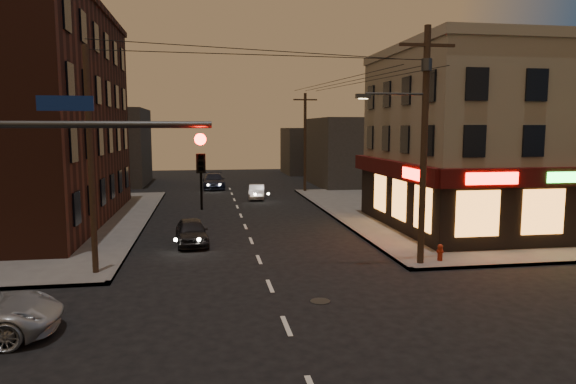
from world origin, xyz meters
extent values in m
plane|color=black|center=(0.00, 0.00, 0.00)|extent=(120.00, 120.00, 0.00)
cube|color=#514F4C|center=(18.00, 19.00, 0.07)|extent=(24.00, 28.00, 0.15)
cube|color=gray|center=(16.00, 13.50, 5.15)|extent=(15.00, 12.00, 10.00)
cube|color=gray|center=(16.00, 13.50, 10.40)|extent=(15.20, 12.20, 0.50)
cube|color=black|center=(8.55, 13.50, 1.85)|extent=(0.25, 12.12, 3.40)
cube|color=#400B0A|center=(8.25, 13.50, 3.65)|extent=(0.50, 12.60, 0.90)
cube|color=#FF140C|center=(10.70, 6.98, 3.65)|extent=(2.60, 0.06, 0.55)
cube|color=#26FF3F|center=(14.70, 6.98, 3.65)|extent=(2.40, 0.06, 0.50)
cube|color=#FF140C|center=(7.98, 9.70, 3.65)|extent=(0.06, 2.60, 0.55)
cube|color=#FF9638|center=(15.40, 7.40, 1.95)|extent=(12.40, 0.08, 2.20)
cube|color=#FF9638|center=(8.40, 12.50, 1.95)|extent=(0.08, 8.40, 2.20)
cube|color=#401E14|center=(-14.50, 19.00, 6.65)|extent=(12.00, 20.00, 13.00)
cube|color=#3F3D3A|center=(14.00, 38.00, 3.50)|extent=(10.00, 12.00, 7.00)
cube|color=#3F3D3A|center=(-13.00, 42.00, 4.00)|extent=(9.00, 10.00, 8.00)
cube|color=#3F3D3A|center=(12.00, 52.00, 3.00)|extent=(8.00, 8.00, 6.00)
cylinder|color=#382619|center=(6.80, 5.80, 5.15)|extent=(0.28, 0.28, 10.00)
cube|color=#382619|center=(6.80, 5.80, 9.35)|extent=(2.40, 0.12, 0.12)
cylinder|color=#333538|center=(6.80, 5.80, 8.55)|extent=(0.44, 0.44, 0.50)
cylinder|color=#333538|center=(5.50, 5.80, 7.35)|extent=(2.60, 0.10, 0.10)
cube|color=#333538|center=(4.10, 5.80, 7.25)|extent=(0.60, 0.25, 0.18)
cube|color=#FFD88C|center=(4.10, 5.80, 7.15)|extent=(0.35, 0.15, 0.04)
cylinder|color=#382619|center=(6.80, 32.00, 4.65)|extent=(0.26, 0.26, 9.00)
cylinder|color=#382619|center=(-6.80, 6.50, 4.65)|extent=(0.24, 0.24, 9.00)
cylinder|color=#333538|center=(-4.40, -5.60, 6.00)|extent=(4.40, 0.12, 0.12)
imported|color=black|center=(-2.40, -5.60, 5.50)|extent=(0.16, 0.20, 1.00)
sphere|color=#FF0C05|center=(-2.40, -5.72, 5.75)|extent=(0.20, 0.20, 0.20)
cube|color=navy|center=(-4.60, -5.60, 6.35)|extent=(0.90, 0.05, 0.25)
imported|color=black|center=(-3.10, 11.68, 0.66)|extent=(1.90, 4.00, 1.32)
imported|color=gray|center=(1.91, 28.22, 0.61)|extent=(1.73, 3.82, 1.22)
imported|color=black|center=(-1.55, 36.47, 0.75)|extent=(2.18, 5.22, 1.51)
cylinder|color=maroon|center=(7.80, 6.00, 0.45)|extent=(0.29, 0.29, 0.59)
sphere|color=maroon|center=(7.80, 6.00, 0.77)|extent=(0.24, 0.24, 0.24)
cylinder|color=maroon|center=(7.80, 6.00, 0.56)|extent=(0.34, 0.24, 0.12)
cylinder|color=maroon|center=(7.80, 6.00, 0.56)|extent=(0.24, 0.34, 0.12)
camera|label=1|loc=(-2.32, -14.70, 5.93)|focal=32.00mm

